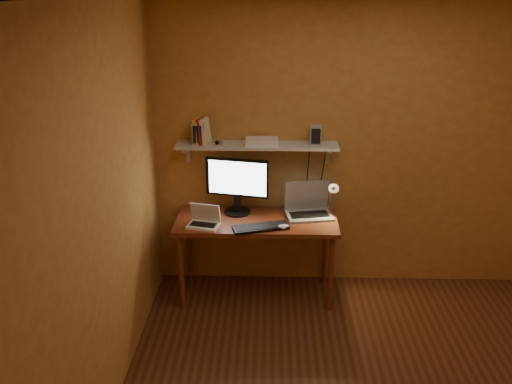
{
  "coord_description": "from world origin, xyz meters",
  "views": [
    {
      "loc": [
        -0.67,
        -3.03,
        2.66
      ],
      "look_at": [
        -0.78,
        1.18,
        1.04
      ],
      "focal_mm": 38.0,
      "sensor_mm": 36.0,
      "label": 1
    }
  ],
  "objects_px": {
    "keyboard": "(261,227)",
    "shelf_camera": "(218,142)",
    "netbook": "(204,220)",
    "desk_lamp": "(332,192)",
    "speaker_left": "(198,133)",
    "speaker_right": "(316,135)",
    "monitor": "(237,183)",
    "wall_shelf": "(257,146)",
    "laptop": "(308,206)",
    "desk": "(256,228)",
    "mouse": "(283,227)",
    "router": "(262,141)"
  },
  "relations": [
    {
      "from": "desk_lamp",
      "to": "router",
      "type": "relative_size",
      "value": 1.33
    },
    {
      "from": "mouse",
      "to": "desk",
      "type": "bearing_deg",
      "value": 120.83
    },
    {
      "from": "laptop",
      "to": "router",
      "type": "bearing_deg",
      "value": 160.95
    },
    {
      "from": "wall_shelf",
      "to": "laptop",
      "type": "bearing_deg",
      "value": -8.89
    },
    {
      "from": "keyboard",
      "to": "speaker_left",
      "type": "bearing_deg",
      "value": 128.79
    },
    {
      "from": "laptop",
      "to": "shelf_camera",
      "type": "distance_m",
      "value": 0.98
    },
    {
      "from": "speaker_right",
      "to": "router",
      "type": "distance_m",
      "value": 0.47
    },
    {
      "from": "netbook",
      "to": "speaker_left",
      "type": "xyz_separation_m",
      "value": [
        -0.07,
        0.32,
        0.67
      ]
    },
    {
      "from": "desk",
      "to": "wall_shelf",
      "type": "relative_size",
      "value": 1.0
    },
    {
      "from": "laptop",
      "to": "speaker_left",
      "type": "relative_size",
      "value": 2.25
    },
    {
      "from": "router",
      "to": "netbook",
      "type": "bearing_deg",
      "value": -145.17
    },
    {
      "from": "laptop",
      "to": "router",
      "type": "height_order",
      "value": "router"
    },
    {
      "from": "netbook",
      "to": "desk_lamp",
      "type": "height_order",
      "value": "desk_lamp"
    },
    {
      "from": "monitor",
      "to": "netbook",
      "type": "distance_m",
      "value": 0.45
    },
    {
      "from": "netbook",
      "to": "keyboard",
      "type": "relative_size",
      "value": 0.63
    },
    {
      "from": "desk",
      "to": "monitor",
      "type": "relative_size",
      "value": 2.53
    },
    {
      "from": "keyboard",
      "to": "shelf_camera",
      "type": "distance_m",
      "value": 0.82
    },
    {
      "from": "wall_shelf",
      "to": "speaker_right",
      "type": "height_order",
      "value": "speaker_right"
    },
    {
      "from": "wall_shelf",
      "to": "laptop",
      "type": "relative_size",
      "value": 3.2
    },
    {
      "from": "monitor",
      "to": "wall_shelf",
      "type": "bearing_deg",
      "value": 28.77
    },
    {
      "from": "desk_lamp",
      "to": "speaker_left",
      "type": "relative_size",
      "value": 1.93
    },
    {
      "from": "speaker_right",
      "to": "monitor",
      "type": "bearing_deg",
      "value": -172.76
    },
    {
      "from": "speaker_left",
      "to": "shelf_camera",
      "type": "relative_size",
      "value": 1.99
    },
    {
      "from": "laptop",
      "to": "keyboard",
      "type": "distance_m",
      "value": 0.53
    },
    {
      "from": "speaker_left",
      "to": "speaker_right",
      "type": "bearing_deg",
      "value": -4.3
    },
    {
      "from": "monitor",
      "to": "keyboard",
      "type": "distance_m",
      "value": 0.48
    },
    {
      "from": "monitor",
      "to": "shelf_camera",
      "type": "height_order",
      "value": "shelf_camera"
    },
    {
      "from": "desk",
      "to": "monitor",
      "type": "bearing_deg",
      "value": 141.11
    },
    {
      "from": "desk",
      "to": "speaker_right",
      "type": "bearing_deg",
      "value": 21.06
    },
    {
      "from": "netbook",
      "to": "shelf_camera",
      "type": "bearing_deg",
      "value": 83.72
    },
    {
      "from": "monitor",
      "to": "desk_lamp",
      "type": "height_order",
      "value": "monitor"
    },
    {
      "from": "mouse",
      "to": "shelf_camera",
      "type": "relative_size",
      "value": 1.05
    },
    {
      "from": "netbook",
      "to": "laptop",
      "type": "bearing_deg",
      "value": 30.06
    },
    {
      "from": "desk",
      "to": "speaker_right",
      "type": "distance_m",
      "value": 0.96
    },
    {
      "from": "desk",
      "to": "mouse",
      "type": "bearing_deg",
      "value": -39.69
    },
    {
      "from": "mouse",
      "to": "speaker_right",
      "type": "distance_m",
      "value": 0.84
    },
    {
      "from": "netbook",
      "to": "desk",
      "type": "bearing_deg",
      "value": 31.48
    },
    {
      "from": "speaker_left",
      "to": "speaker_right",
      "type": "distance_m",
      "value": 1.01
    },
    {
      "from": "desk",
      "to": "laptop",
      "type": "height_order",
      "value": "laptop"
    },
    {
      "from": "desk_lamp",
      "to": "speaker_right",
      "type": "distance_m",
      "value": 0.53
    },
    {
      "from": "monitor",
      "to": "netbook",
      "type": "xyz_separation_m",
      "value": [
        -0.26,
        -0.28,
        -0.23
      ]
    },
    {
      "from": "netbook",
      "to": "desk_lamp",
      "type": "distance_m",
      "value": 1.14
    },
    {
      "from": "speaker_left",
      "to": "monitor",
      "type": "bearing_deg",
      "value": -12.21
    },
    {
      "from": "laptop",
      "to": "speaker_left",
      "type": "height_order",
      "value": "speaker_left"
    },
    {
      "from": "speaker_right",
      "to": "shelf_camera",
      "type": "bearing_deg",
      "value": -173.58
    },
    {
      "from": "mouse",
      "to": "desk_lamp",
      "type": "distance_m",
      "value": 0.57
    },
    {
      "from": "speaker_right",
      "to": "shelf_camera",
      "type": "xyz_separation_m",
      "value": [
        -0.84,
        -0.05,
        -0.06
      ]
    },
    {
      "from": "wall_shelf",
      "to": "speaker_right",
      "type": "distance_m",
      "value": 0.51
    },
    {
      "from": "laptop",
      "to": "netbook",
      "type": "bearing_deg",
      "value": -173.22
    },
    {
      "from": "speaker_left",
      "to": "speaker_right",
      "type": "height_order",
      "value": "speaker_left"
    }
  ]
}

